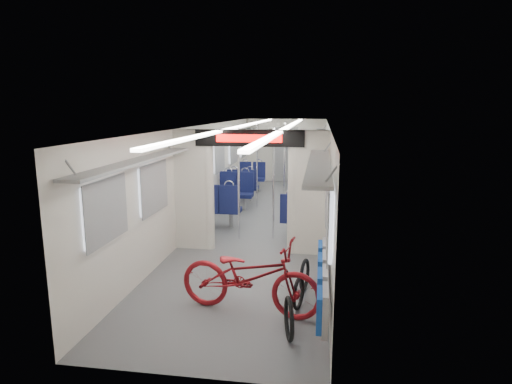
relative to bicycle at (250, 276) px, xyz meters
The scene contains 14 objects.
carriage 4.38m from the bicycle, 95.44° to the left, with size 12.00×12.02×2.31m.
bicycle is the anchor object (origin of this frame).
flip_bench 0.96m from the bicycle, ahead, with size 0.12×2.07×0.47m.
bike_hoop_a 0.89m from the bicycle, 47.48° to the right, with size 0.53×0.53×0.05m, color black.
bike_hoop_b 0.73m from the bicycle, 16.03° to the left, with size 0.46×0.46×0.05m, color black.
bike_hoop_c 1.09m from the bicycle, 48.67° to the left, with size 0.49×0.49×0.05m, color black.
seat_bay_near_left 5.07m from the bicycle, 105.32° to the left, with size 0.92×2.13×1.12m.
seat_bay_near_right 4.26m from the bicycle, 82.85° to the left, with size 0.89×1.96×1.06m.
seat_bay_far_left 7.74m from the bicycle, 99.96° to the left, with size 0.88×1.92×1.05m.
seat_bay_far_right 7.70m from the bicycle, 86.05° to the left, with size 0.90×2.04×1.09m.
stanchion_near_left 3.34m from the bicycle, 103.31° to the left, with size 0.04×0.04×2.30m, color silver.
stanchion_near_right 3.37m from the bicycle, 90.97° to the left, with size 0.04×0.04×2.30m, color silver.
stanchion_far_left 6.17m from the bicycle, 97.60° to the left, with size 0.04×0.04×2.30m, color silver.
stanchion_far_right 6.29m from the bicycle, 90.79° to the left, with size 0.04×0.04×2.30m, color silver.
Camera 1 is at (1.29, -9.75, 2.69)m, focal length 30.00 mm.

